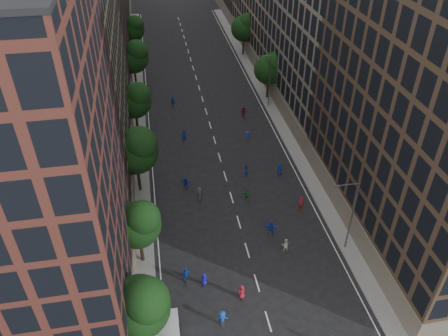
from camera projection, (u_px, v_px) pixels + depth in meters
name	position (u px, v px, depth m)	size (l,w,h in m)	color
ground	(211.00, 127.00, 68.50)	(240.00, 240.00, 0.00)	black
sidewalk_left	(133.00, 110.00, 72.71)	(4.00, 105.00, 0.15)	slate
sidewalk_right	(272.00, 98.00, 76.09)	(4.00, 105.00, 0.15)	slate
bldg_left_a	(22.00, 172.00, 33.93)	(14.00, 22.00, 30.00)	#532720
bldg_left_b	(56.00, 39.00, 51.78)	(14.00, 26.00, 34.00)	#8C7A5B
bldg_left_c	(79.00, 8.00, 71.80)	(14.00, 20.00, 28.00)	#532720
bldg_right_b	(331.00, 5.00, 64.57)	(14.00, 28.00, 33.00)	#6F655C
tree_left_0	(141.00, 305.00, 34.74)	(5.20, 5.20, 8.83)	black
tree_left_1	(139.00, 223.00, 42.92)	(4.80, 4.80, 8.21)	black
tree_left_2	(136.00, 149.00, 51.95)	(5.60, 5.60, 9.45)	black
tree_left_3	(135.00, 100.00, 63.38)	(5.00, 5.00, 8.58)	black
tree_left_4	(134.00, 56.00, 75.90)	(5.40, 5.40, 9.08)	black
tree_left_5	(133.00, 28.00, 88.85)	(4.80, 4.80, 8.33)	black
tree_right_a	(270.00, 68.00, 72.99)	(5.00, 5.00, 8.39)	black
tree_right_b	(245.00, 27.00, 88.66)	(5.20, 5.20, 8.83)	black
streetlamp_near	(351.00, 213.00, 44.69)	(2.64, 0.22, 9.06)	#595B60
streetlamp_far	(268.00, 78.00, 70.86)	(2.64, 0.22, 9.06)	#595B60
skater_0	(204.00, 280.00, 43.31)	(0.73, 0.48, 1.50)	#1717BC
skater_3	(222.00, 318.00, 39.66)	(1.08, 0.62, 1.67)	#1649B7
skater_4	(186.00, 275.00, 43.57)	(1.06, 0.44, 1.80)	#143DA8
skater_5	(271.00, 228.00, 49.00)	(1.66, 0.53, 1.79)	#173BBE
skater_6	(242.00, 292.00, 42.02)	(0.80, 0.52, 1.63)	#AC1C32
skater_7	(300.00, 203.00, 52.30)	(0.69, 0.45, 1.89)	maroon
skater_8	(285.00, 245.00, 46.92)	(0.81, 0.63, 1.68)	beige
skater_9	(199.00, 194.00, 53.85)	(1.13, 0.65, 1.74)	#36363A
skater_10	(247.00, 195.00, 53.54)	(1.09, 0.45, 1.86)	#22723A
skater_11	(186.00, 183.00, 55.73)	(1.44, 0.46, 1.55)	#162EB6
skater_12	(280.00, 169.00, 58.15)	(0.77, 0.50, 1.58)	navy
skater_13	(184.00, 136.00, 64.49)	(0.70, 0.46, 1.93)	#122699
skater_14	(246.00, 171.00, 57.82)	(0.78, 0.61, 1.60)	#1539AD
skater_15	(247.00, 136.00, 64.83)	(1.00, 0.57, 1.54)	#153BAD
skater_16	(173.00, 102.00, 73.10)	(1.10, 0.46, 1.87)	#123C9A
skater_17	(244.00, 112.00, 70.48)	(1.60, 0.51, 1.73)	maroon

